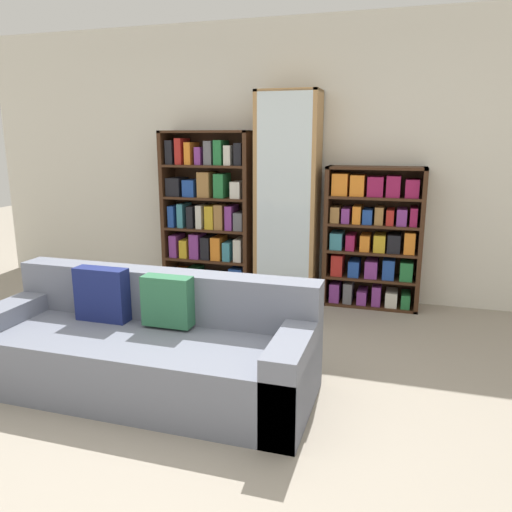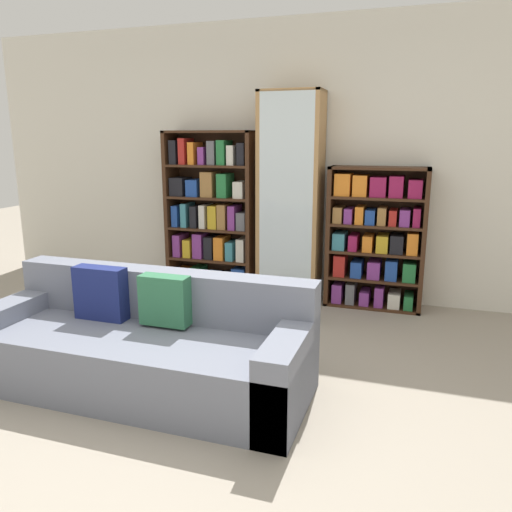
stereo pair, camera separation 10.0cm
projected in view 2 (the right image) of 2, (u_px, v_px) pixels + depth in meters
name	position (u px, v px, depth m)	size (l,w,h in m)	color
ground_plane	(172.00, 431.00, 2.75)	(16.00, 16.00, 0.00)	gray
wall_back	(296.00, 162.00, 4.97)	(6.96, 0.06, 2.70)	silver
couch	(144.00, 348.00, 3.21)	(2.14, 0.81, 0.75)	slate
bookshelf_left	(212.00, 216.00, 5.16)	(0.93, 0.32, 1.65)	#3D2314
display_cabinet	(291.00, 199.00, 4.84)	(0.60, 0.36, 2.02)	#AD7F4C
bookshelf_right	(375.00, 238.00, 4.68)	(0.90, 0.32, 1.33)	#3D2314
wine_bottle	(308.00, 306.00, 4.35)	(0.08, 0.08, 0.37)	#143819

